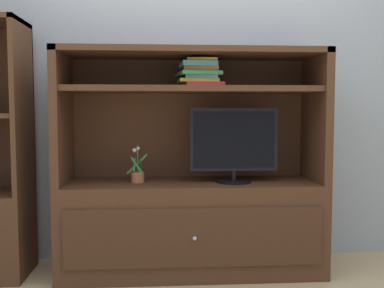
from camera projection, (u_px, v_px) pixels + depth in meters
The scene contains 5 objects.
painted_rear_wall at pixel (188, 62), 3.23m from camera, with size 6.00×0.10×2.80m, color #9EA8B2.
media_console at pixel (191, 201), 2.96m from camera, with size 1.69×0.55×1.44m.
tv_monitor at pixel (234, 144), 2.89m from camera, with size 0.56×0.23×0.48m.
potted_plant at pixel (138, 175), 2.92m from camera, with size 0.14×0.09×0.24m.
magazine_stack at pixel (199, 74), 2.90m from camera, with size 0.30×0.36×0.17m.
Camera 1 is at (-0.20, -2.51, 1.06)m, focal length 42.31 mm.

